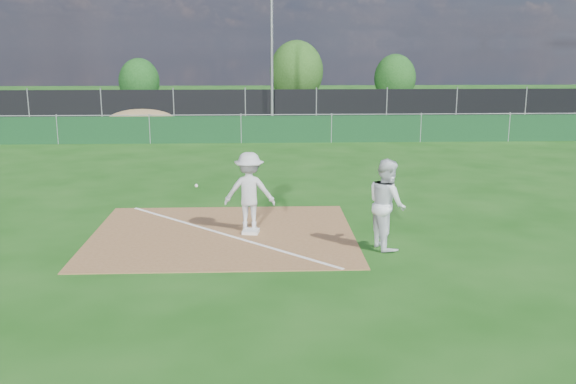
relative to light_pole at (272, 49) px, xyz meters
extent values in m
plane|color=#15470F|center=(-1.50, -12.70, -4.00)|extent=(90.00, 90.00, 0.00)
cube|color=brown|center=(-1.50, -21.70, -3.99)|extent=(6.00, 5.00, 0.02)
cube|color=white|center=(-1.50, -21.70, -3.98)|extent=(5.01, 5.01, 0.01)
cube|color=#0D3317|center=(-1.50, -7.70, -3.40)|extent=(44.00, 0.05, 1.20)
ellipsoid|color=olive|center=(-6.50, -4.20, -3.42)|extent=(3.38, 2.60, 1.17)
cube|color=black|center=(-1.50, 0.30, -3.10)|extent=(46.00, 0.04, 1.80)
cube|color=black|center=(-1.50, 5.30, -4.00)|extent=(46.00, 9.00, 0.01)
cylinder|color=slate|center=(0.00, 0.00, 0.00)|extent=(0.16, 0.16, 8.00)
cube|color=silver|center=(-0.86, -21.64, -3.94)|extent=(0.42, 0.42, 0.08)
imported|color=silver|center=(-0.89, -21.33, -3.06)|extent=(1.23, 0.76, 1.84)
sphere|color=white|center=(-2.11, -21.41, -2.90)|extent=(0.08, 0.08, 0.08)
imported|color=silver|center=(2.06, -22.77, -3.03)|extent=(0.93, 1.09, 1.94)
imported|color=#AFB1B7|center=(-7.81, 5.07, -3.27)|extent=(4.57, 3.24, 1.44)
imported|color=black|center=(-4.29, 5.59, -3.32)|extent=(4.24, 2.17, 1.33)
imported|color=black|center=(2.30, 5.28, -3.27)|extent=(5.34, 3.80, 1.44)
cylinder|color=#382316|center=(-9.11, 9.76, -3.53)|extent=(0.24, 0.24, 0.94)
ellipsoid|color=#124113|center=(-9.11, 9.76, -2.28)|extent=(2.81, 2.81, 3.23)
cylinder|color=#382316|center=(1.95, 10.95, -3.36)|extent=(0.24, 0.24, 1.28)
ellipsoid|color=#204914|center=(1.95, 10.95, -1.65)|extent=(3.84, 3.84, 4.42)
cylinder|color=#382316|center=(9.16, 11.15, -3.50)|extent=(0.24, 0.24, 1.00)
ellipsoid|color=#154313|center=(9.16, 11.15, -2.16)|extent=(3.01, 3.01, 3.46)
camera|label=1|loc=(-0.58, -35.90, 0.30)|focal=40.00mm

